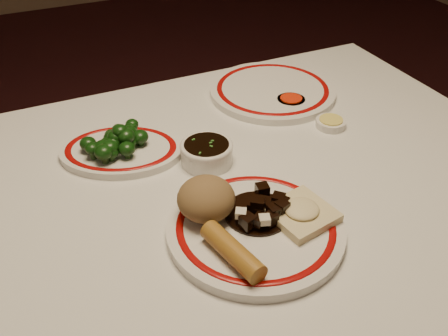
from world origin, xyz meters
TOP-DOWN VIEW (x-y plane):
  - dining_table at (0.00, 0.00)m, footprint 1.20×0.90m
  - main_plate at (-0.02, -0.13)m, footprint 0.33×0.33m
  - rice_mound at (-0.08, -0.07)m, footprint 0.09×0.09m
  - spring_roll at (-0.09, -0.18)m, footprint 0.06×0.12m
  - fried_wonton at (0.05, -0.14)m, footprint 0.11×0.11m
  - stirfry_heap at (-0.00, -0.11)m, footprint 0.11×0.11m
  - broccoli_plate at (-0.16, 0.18)m, footprint 0.29×0.28m
  - broccoli_pile at (-0.17, 0.17)m, footprint 0.13×0.11m
  - soy_bowl at (-0.02, 0.08)m, footprint 0.10×0.10m
  - sweet_sour_dish at (0.25, 0.21)m, footprint 0.06×0.06m
  - mustard_dish at (0.28, 0.09)m, footprint 0.06×0.06m
  - far_plate at (0.24, 0.28)m, footprint 0.34×0.34m

SIDE VIEW (x-z plane):
  - dining_table at x=0.00m, z-range 0.28..1.03m
  - sweet_sour_dish at x=0.25m, z-range 0.75..0.77m
  - mustard_dish at x=0.28m, z-range 0.75..0.77m
  - broccoli_plate at x=-0.16m, z-range 0.75..0.77m
  - far_plate at x=0.24m, z-range 0.75..0.77m
  - main_plate at x=-0.02m, z-range 0.75..0.77m
  - soy_bowl at x=-0.02m, z-range 0.75..0.79m
  - fried_wonton at x=0.05m, z-range 0.77..0.79m
  - stirfry_heap at x=0.00m, z-range 0.76..0.80m
  - spring_roll at x=-0.09m, z-range 0.77..0.80m
  - broccoli_pile at x=-0.17m, z-range 0.76..0.81m
  - rice_mound at x=-0.08m, z-range 0.77..0.84m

